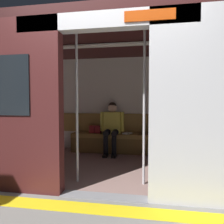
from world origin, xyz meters
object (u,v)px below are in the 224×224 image
at_px(book, 127,133).
at_px(grab_pole_far, 144,107).
at_px(train_car, 113,80).
at_px(handbag, 95,129).
at_px(person_seated, 112,124).
at_px(bench_seat, 124,138).
at_px(grab_pole_door, 77,107).

relative_size(book, grab_pole_far, 0.10).
height_order(train_car, handbag, train_car).
xyz_separation_m(handbag, book, (-0.77, 0.02, -0.07)).
bearing_deg(person_seated, grab_pole_far, 113.57).
bearing_deg(grab_pole_far, handbag, -57.27).
distance_m(bench_seat, handbag, 0.71).
xyz_separation_m(train_car, grab_pole_far, (-0.56, 0.75, -0.45)).
distance_m(bench_seat, book, 0.14).
bearing_deg(person_seated, train_car, 100.95).
height_order(train_car, grab_pole_door, train_car).
bearing_deg(person_seated, handbag, -12.98).
bearing_deg(train_car, handbag, -60.52).
relative_size(person_seated, grab_pole_far, 0.53).
distance_m(book, grab_pole_door, 2.04).
bearing_deg(train_car, bench_seat, -94.54).
bearing_deg(bench_seat, book, -165.77).
relative_size(handbag, grab_pole_far, 0.12).
height_order(person_seated, book, person_seated).
bearing_deg(bench_seat, grab_pole_far, 105.16).
xyz_separation_m(bench_seat, grab_pole_door, (0.48, 1.83, 0.77)).
height_order(book, grab_pole_door, grab_pole_door).
bearing_deg(train_car, book, -98.63).
bearing_deg(grab_pole_far, book, -77.33).
bearing_deg(book, handbag, 20.92).
height_order(person_seated, handbag, person_seated).
relative_size(train_car, bench_seat, 2.63).
xyz_separation_m(person_seated, handbag, (0.42, -0.10, -0.14)).
relative_size(book, grab_pole_door, 0.10).
distance_m(bench_seat, person_seated, 0.43).
bearing_deg(train_car, grab_pole_door, 63.61).
relative_size(handbag, grab_pole_door, 0.12).
relative_size(bench_seat, person_seated, 2.09).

